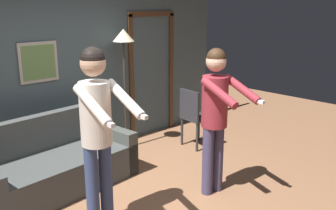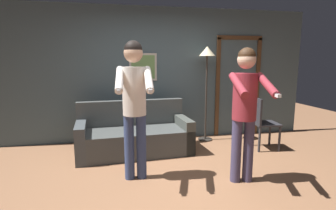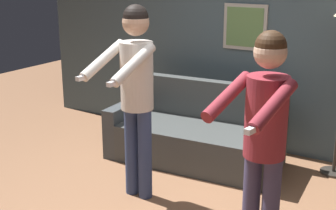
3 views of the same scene
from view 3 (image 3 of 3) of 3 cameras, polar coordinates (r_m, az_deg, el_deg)
back_wall_assembly at (r=5.55m, az=11.73°, el=7.60°), size 6.40×0.10×2.60m
couch at (r=5.32m, az=3.35°, el=-3.88°), size 1.96×0.99×0.87m
person_standing_left at (r=4.24m, az=-3.99°, el=2.68°), size 0.46×0.73×1.82m
person_standing_right at (r=3.34m, az=11.66°, el=-2.67°), size 0.50×0.73×1.73m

